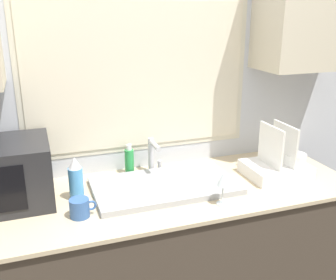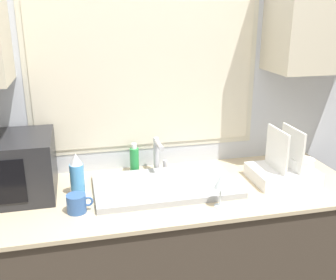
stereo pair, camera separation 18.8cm
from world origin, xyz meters
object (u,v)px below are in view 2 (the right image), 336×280
object	(u,v)px
faucet	(158,153)
dish_rack	(285,170)
wine_glass	(221,183)
soap_bottle	(134,160)
spray_bottle	(77,175)
microwave	(4,167)
mug_near_sink	(77,203)

from	to	relation	value
faucet	dish_rack	bearing A→B (deg)	-22.38
faucet	wine_glass	distance (m)	0.50
soap_bottle	spray_bottle	bearing A→B (deg)	-145.84
microwave	spray_bottle	world-z (taller)	microwave
faucet	soap_bottle	world-z (taller)	faucet
soap_bottle	mug_near_sink	world-z (taller)	soap_bottle
faucet	wine_glass	xyz separation A→B (m)	(0.20, -0.46, 0.00)
faucet	soap_bottle	xyz separation A→B (m)	(-0.13, 0.03, -0.04)
faucet	spray_bottle	world-z (taller)	spray_bottle
dish_rack	spray_bottle	world-z (taller)	dish_rack
dish_rack	faucet	bearing A→B (deg)	157.62
spray_bottle	microwave	bearing A→B (deg)	167.55
faucet	soap_bottle	bearing A→B (deg)	167.02
dish_rack	soap_bottle	bearing A→B (deg)	159.13
spray_bottle	mug_near_sink	xyz separation A→B (m)	(-0.01, -0.18, -0.06)
microwave	soap_bottle	size ratio (longest dim) A/B	2.70
spray_bottle	wine_glass	world-z (taller)	spray_bottle
faucet	mug_near_sink	world-z (taller)	faucet
mug_near_sink	spray_bottle	bearing A→B (deg)	87.56
faucet	spray_bottle	distance (m)	0.48
microwave	dish_rack	xyz separation A→B (m)	(1.42, -0.15, -0.09)
faucet	dish_rack	distance (m)	0.69
spray_bottle	wine_glass	distance (m)	0.70
spray_bottle	mug_near_sink	bearing A→B (deg)	-92.44
mug_near_sink	wine_glass	distance (m)	0.66
spray_bottle	mug_near_sink	world-z (taller)	spray_bottle
faucet	microwave	world-z (taller)	microwave
microwave	mug_near_sink	size ratio (longest dim) A/B	3.91
spray_bottle	mug_near_sink	size ratio (longest dim) A/B	1.82
microwave	soap_bottle	bearing A→B (deg)	11.98
microwave	wine_glass	distance (m)	1.04
faucet	mug_near_sink	xyz separation A→B (m)	(-0.45, -0.36, -0.08)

